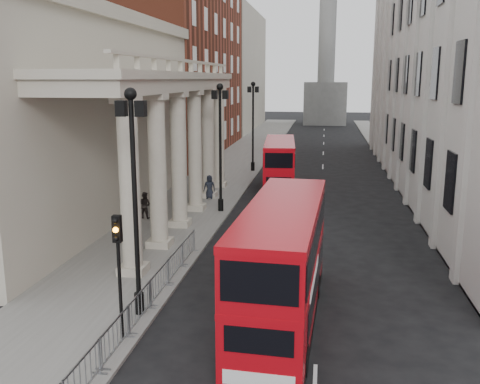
{
  "coord_description": "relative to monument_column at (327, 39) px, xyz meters",
  "views": [
    {
      "loc": [
        6.03,
        -13.84,
        8.75
      ],
      "look_at": [
        2.03,
        11.54,
        3.26
      ],
      "focal_mm": 40.0,
      "sensor_mm": 36.0,
      "label": 1
    }
  ],
  "objects": [
    {
      "name": "lamp_post_south",
      "position": [
        -6.6,
        -88.0,
        -11.07
      ],
      "size": [
        1.05,
        0.44,
        8.32
      ],
      "color": "black",
      "rests_on": "sidewalk_west"
    },
    {
      "name": "east_building",
      "position": [
        10.0,
        -60.0,
        -3.48
      ],
      "size": [
        8.0,
        55.0,
        25.0
      ],
      "primitive_type": "cube",
      "color": "beige",
      "rests_on": "ground"
    },
    {
      "name": "bus_far",
      "position": [
        -3.35,
        -64.59,
        -13.88
      ],
      "size": [
        2.91,
        9.44,
        4.02
      ],
      "rotation": [
        0.0,
        0.0,
        0.07
      ],
      "color": "#B50811",
      "rests_on": "ground"
    },
    {
      "name": "sidewalk_west",
      "position": [
        -9.0,
        -62.0,
        -15.92
      ],
      "size": [
        6.0,
        140.0,
        0.12
      ],
      "primitive_type": "cube",
      "color": "slate",
      "rests_on": "ground"
    },
    {
      "name": "lamp_post_north",
      "position": [
        -6.6,
        -56.0,
        -11.07
      ],
      "size": [
        1.05,
        0.44,
        8.32
      ],
      "color": "black",
      "rests_on": "sidewalk_west"
    },
    {
      "name": "brick_building",
      "position": [
        -16.5,
        -44.0,
        -4.98
      ],
      "size": [
        9.0,
        32.0,
        22.0
      ],
      "primitive_type": "cube",
      "color": "maroon",
      "rests_on": "ground"
    },
    {
      "name": "sidewalk_east",
      "position": [
        7.5,
        -62.0,
        -15.92
      ],
      "size": [
        3.0,
        140.0,
        0.12
      ],
      "primitive_type": "cube",
      "color": "slate",
      "rests_on": "ground"
    },
    {
      "name": "pedestrian_c",
      "position": [
        -8.11,
        -68.51,
        -15.0
      ],
      "size": [
        0.86,
        0.57,
        1.73
      ],
      "primitive_type": "imported",
      "rotation": [
        0.0,
        0.0,
        6.31
      ],
      "color": "black",
      "rests_on": "sidewalk_west"
    },
    {
      "name": "traffic_light",
      "position": [
        -6.5,
        -90.02,
        -12.88
      ],
      "size": [
        0.28,
        0.33,
        4.3
      ],
      "color": "black",
      "rests_on": "sidewalk_west"
    },
    {
      "name": "west_building_far",
      "position": [
        -16.5,
        -12.0,
        -5.98
      ],
      "size": [
        9.0,
        30.0,
        20.0
      ],
      "primitive_type": "cube",
      "color": "#A9A08E",
      "rests_on": "ground"
    },
    {
      "name": "lamp_post_mid",
      "position": [
        -6.6,
        -72.0,
        -11.07
      ],
      "size": [
        1.05,
        0.44,
        8.32
      ],
      "color": "black",
      "rests_on": "sidewalk_west"
    },
    {
      "name": "crowd_barriers",
      "position": [
        -6.35,
        -89.78,
        -15.31
      ],
      "size": [
        0.5,
        18.75,
        1.1
      ],
      "color": "gray",
      "rests_on": "sidewalk_west"
    },
    {
      "name": "monument_column",
      "position": [
        0.0,
        0.0,
        0.0
      ],
      "size": [
        8.0,
        8.0,
        54.2
      ],
      "color": "#60605E",
      "rests_on": "ground"
    },
    {
      "name": "pedestrian_b",
      "position": [
        -10.96,
        -74.59,
        -15.02
      ],
      "size": [
        0.93,
        0.79,
        1.67
      ],
      "primitive_type": "imported",
      "rotation": [
        0.0,
        0.0,
        2.94
      ],
      "color": "black",
      "rests_on": "sidewalk_west"
    },
    {
      "name": "bus_near",
      "position": [
        -1.31,
        -87.6,
        -13.69
      ],
      "size": [
        2.91,
        10.27,
        4.39
      ],
      "rotation": [
        0.0,
        0.0,
        -0.05
      ],
      "color": "#B20811",
      "rests_on": "ground"
    },
    {
      "name": "kerb",
      "position": [
        -6.05,
        -62.0,
        -15.91
      ],
      "size": [
        0.2,
        140.0,
        0.14
      ],
      "primitive_type": "cube",
      "color": "slate",
      "rests_on": "ground"
    },
    {
      "name": "ground",
      "position": [
        -6.0,
        -92.0,
        -15.98
      ],
      "size": [
        260.0,
        260.0,
        0.0
      ],
      "primitive_type": "plane",
      "color": "black",
      "rests_on": "ground"
    },
    {
      "name": "pedestrian_a",
      "position": [
        -10.51,
        -78.42,
        -14.96
      ],
      "size": [
        0.77,
        0.66,
        1.8
      ],
      "primitive_type": "imported",
      "rotation": [
        0.0,
        0.0,
        0.42
      ],
      "color": "black",
      "rests_on": "sidewalk_west"
    },
    {
      "name": "portico_building",
      "position": [
        -16.5,
        -74.0,
        -9.98
      ],
      "size": [
        9.0,
        28.0,
        12.0
      ],
      "primitive_type": "cube",
      "color": "#A9A08E",
      "rests_on": "ground"
    }
  ]
}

